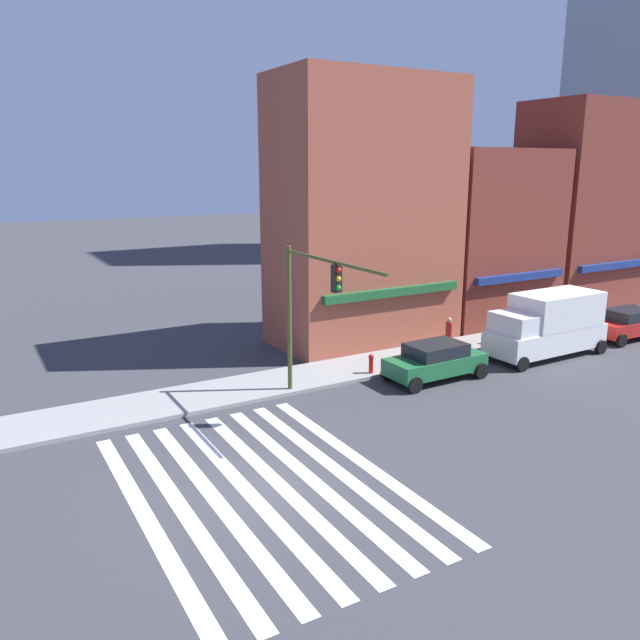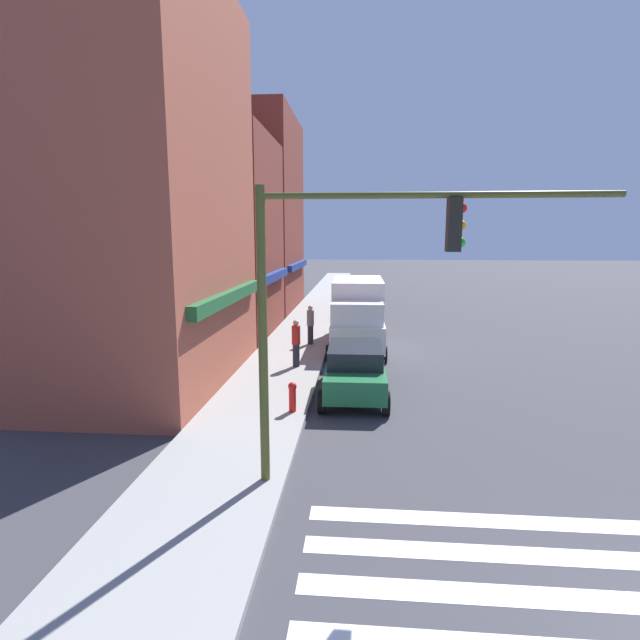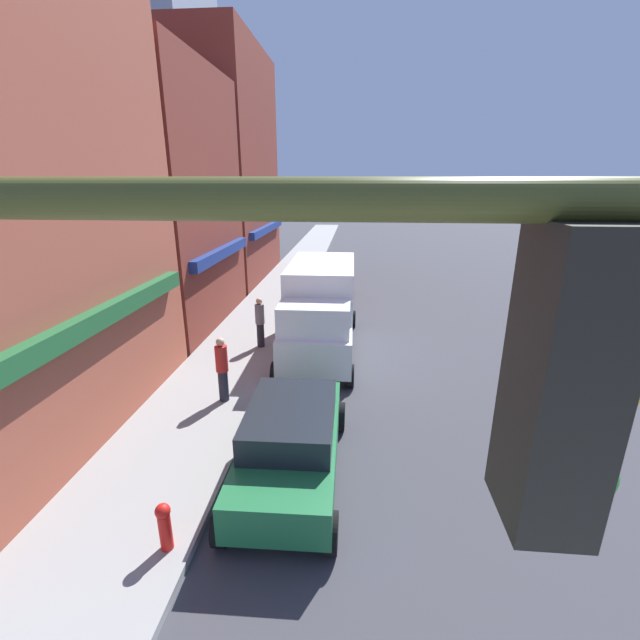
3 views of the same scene
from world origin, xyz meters
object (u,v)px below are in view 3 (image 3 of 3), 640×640
(sedan_green, at_px, (292,439))
(fire_hydrant, at_px, (164,524))
(traffic_signal, at_px, (38,590))
(sedan_red, at_px, (332,285))
(box_truck_white, at_px, (321,307))
(pedestrian_grey_coat, at_px, (260,322))
(pedestrian_red_jacket, at_px, (222,368))

(sedan_green, relative_size, fire_hydrant, 5.26)
(traffic_signal, distance_m, sedan_red, 19.45)
(box_truck_white, bearing_deg, sedan_red, -0.68)
(sedan_green, distance_m, sedan_red, 13.10)
(traffic_signal, bearing_deg, pedestrian_grey_coat, 9.15)
(traffic_signal, distance_m, fire_hydrant, 5.55)
(sedan_green, relative_size, box_truck_white, 0.71)
(traffic_signal, height_order, fire_hydrant, traffic_signal)
(box_truck_white, relative_size, sedan_red, 1.40)
(sedan_red, xyz_separation_m, pedestrian_grey_coat, (-6.51, 2.10, 0.23))
(fire_hydrant, bearing_deg, sedan_red, -6.37)
(sedan_red, distance_m, pedestrian_grey_coat, 6.85)
(sedan_green, distance_m, pedestrian_grey_coat, 6.92)
(sedan_green, distance_m, box_truck_white, 6.88)
(traffic_signal, height_order, pedestrian_grey_coat, traffic_signal)
(pedestrian_red_jacket, bearing_deg, pedestrian_grey_coat, 76.23)
(traffic_signal, xyz_separation_m, fire_hydrant, (3.93, 1.64, -3.55))
(box_truck_white, distance_m, fire_hydrant, 9.17)
(box_truck_white, bearing_deg, pedestrian_grey_coat, 96.02)
(pedestrian_grey_coat, bearing_deg, sedan_green, 156.82)
(traffic_signal, bearing_deg, fire_hydrant, 22.64)
(box_truck_white, bearing_deg, fire_hydrant, 168.58)
(traffic_signal, bearing_deg, sedan_red, -0.18)
(traffic_signal, xyz_separation_m, sedan_green, (6.06, -0.06, -3.32))
(traffic_signal, xyz_separation_m, pedestrian_red_jacket, (8.74, 2.17, -3.09))
(traffic_signal, bearing_deg, sedan_green, -0.58)
(box_truck_white, bearing_deg, pedestrian_red_jacket, 151.08)
(sedan_red, relative_size, fire_hydrant, 5.28)
(box_truck_white, bearing_deg, sedan_green, 179.32)
(traffic_signal, distance_m, pedestrian_red_jacket, 9.52)
(traffic_signal, distance_m, sedan_green, 6.91)
(pedestrian_red_jacket, height_order, fire_hydrant, pedestrian_red_jacket)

